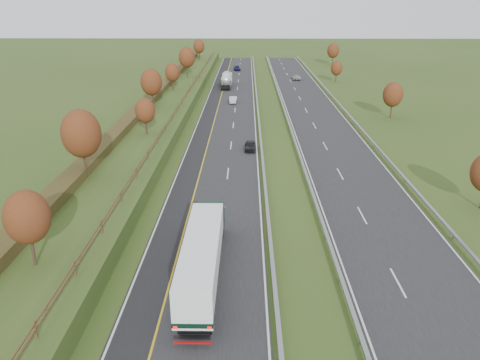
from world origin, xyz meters
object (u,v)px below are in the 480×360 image
Objects in this scene: box_lorry at (203,253)px; road_tanker at (227,79)px; car_oncoming at (296,77)px; car_small_far at (237,68)px; car_silver_mid at (233,100)px; car_dark_near at (250,146)px.

box_lorry is 1.45× the size of road_tanker.
car_oncoming is at bearing 31.63° from road_tanker.
box_lorry reaches higher than road_tanker.
car_small_far is at bearing 85.99° from road_tanker.
car_silver_mid is at bearing 63.41° from car_oncoming.
car_silver_mid is (-3.50, 32.98, 0.00)m from car_dark_near.
car_silver_mid reaches higher than car_dark_near.
box_lorry is 33.83m from car_dark_near.
road_tanker is (-1.82, 86.26, -0.47)m from box_lorry.
car_silver_mid is (2.11, -19.71, -1.17)m from road_tanker.
car_small_far is at bearing 88.62° from car_silver_mid.
box_lorry is 86.28m from road_tanker.
box_lorry is 66.57m from car_silver_mid.
road_tanker reaches higher than car_oncoming.
car_small_far is at bearing 89.89° from box_lorry.
box_lorry is at bearing -95.78° from car_small_far.
road_tanker is 21.72m from car_oncoming.
car_small_far is (2.04, 29.10, -1.17)m from road_tanker.
car_small_far is (-3.57, 81.78, 0.00)m from car_dark_near.
car_dark_near is at bearing -93.18° from car_small_far.
car_silver_mid is 0.88× the size of car_small_far.
road_tanker reaches higher than car_small_far.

